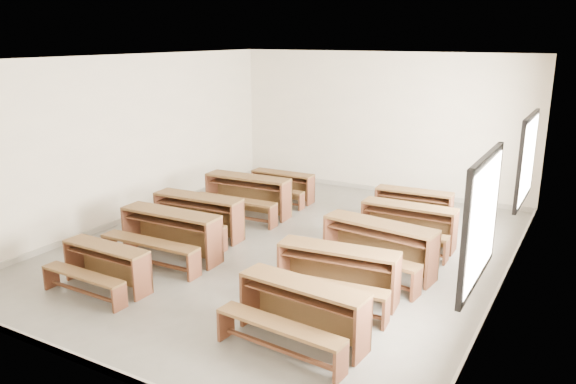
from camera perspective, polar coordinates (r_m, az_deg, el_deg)
The scene contains 11 objects.
room at distance 9.14m, azimuth 0.49°, elevation 6.84°, with size 8.50×8.50×3.20m.
desk_set_0 at distance 8.54m, azimuth -18.14°, elevation -6.95°, with size 1.43×0.75×0.64m.
desk_set_1 at distance 9.35m, azimuth -12.00°, elevation -3.95°, with size 1.78×0.97×0.79m.
desk_set_2 at distance 10.24m, azimuth -9.25°, elevation -2.16°, with size 1.74×0.97×0.76m.
desk_set_3 at distance 11.38m, azimuth -4.24°, elevation -0.07°, with size 1.83×1.02×0.80m.
desk_set_4 at distance 12.36m, azimuth -0.64°, elevation 0.78°, with size 1.43×0.77×0.64m.
desk_set_5 at distance 6.78m, azimuth 1.31°, elevation -11.72°, with size 1.68×0.96×0.73m.
desk_set_6 at distance 7.78m, azimuth 4.97°, elevation -7.93°, with size 1.75×1.04×0.75m.
desk_set_7 at distance 8.71m, azimuth 9.08°, elevation -5.26°, with size 1.86×1.11×0.80m.
desk_set_8 at distance 9.91m, azimuth 12.04°, elevation -3.05°, with size 1.63×0.86×0.73m.
desk_set_9 at distance 11.11m, azimuth 12.57°, elevation -1.24°, with size 1.51×0.85×0.66m.
Camera 1 is at (4.49, -7.89, 3.54)m, focal length 35.00 mm.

